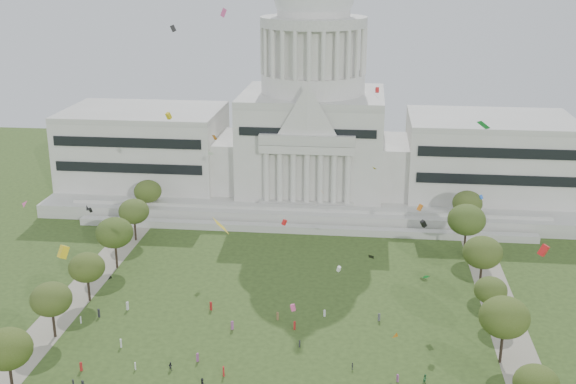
# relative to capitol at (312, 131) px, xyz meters

# --- Properties ---
(capitol) EXTENTS (160.00, 64.50, 91.30)m
(capitol) POSITION_rel_capitol_xyz_m (0.00, 0.00, 0.00)
(capitol) COLOR #B8B6AC
(capitol) RESTS_ON ground
(path_left) EXTENTS (8.00, 160.00, 0.04)m
(path_left) POSITION_rel_capitol_xyz_m (-48.00, -83.59, -22.28)
(path_left) COLOR gray
(path_left) RESTS_ON ground
(path_right) EXTENTS (8.00, 160.00, 0.04)m
(path_right) POSITION_rel_capitol_xyz_m (48.00, -83.59, -22.28)
(path_right) COLOR gray
(path_right) RESTS_ON ground
(row_tree_l_1) EXTENTS (8.86, 8.86, 12.59)m
(row_tree_l_1) POSITION_rel_capitol_xyz_m (-44.07, -116.55, -13.34)
(row_tree_l_1) COLOR black
(row_tree_l_1) RESTS_ON ground
(row_tree_r_1) EXTENTS (7.58, 7.58, 10.78)m
(row_tree_r_1) POSITION_rel_capitol_xyz_m (46.22, -115.34, -14.64)
(row_tree_r_1) COLOR black
(row_tree_r_1) RESTS_ON ground
(row_tree_l_2) EXTENTS (8.42, 8.42, 11.97)m
(row_tree_l_2) POSITION_rel_capitol_xyz_m (-45.04, -96.29, -13.79)
(row_tree_l_2) COLOR black
(row_tree_l_2) RESTS_ON ground
(row_tree_r_2) EXTENTS (9.55, 9.55, 13.58)m
(row_tree_r_2) POSITION_rel_capitol_xyz_m (44.17, -96.15, -12.64)
(row_tree_r_2) COLOR black
(row_tree_r_2) RESTS_ON ground
(row_tree_l_3) EXTENTS (8.12, 8.12, 11.55)m
(row_tree_l_3) POSITION_rel_capitol_xyz_m (-44.09, -79.67, -14.09)
(row_tree_l_3) COLOR black
(row_tree_l_3) RESTS_ON ground
(row_tree_r_3) EXTENTS (7.01, 7.01, 9.98)m
(row_tree_r_3) POSITION_rel_capitol_xyz_m (44.40, -79.10, -15.21)
(row_tree_r_3) COLOR black
(row_tree_r_3) RESTS_ON ground
(row_tree_l_4) EXTENTS (9.29, 9.29, 13.21)m
(row_tree_l_4) POSITION_rel_capitol_xyz_m (-44.08, -61.17, -12.90)
(row_tree_l_4) COLOR black
(row_tree_l_4) RESTS_ON ground
(row_tree_r_4) EXTENTS (9.19, 9.19, 13.06)m
(row_tree_r_4) POSITION_rel_capitol_xyz_m (44.76, -63.55, -13.01)
(row_tree_r_4) COLOR black
(row_tree_r_4) RESTS_ON ground
(row_tree_l_5) EXTENTS (8.33, 8.33, 11.85)m
(row_tree_l_5) POSITION_rel_capitol_xyz_m (-45.22, -42.58, -13.88)
(row_tree_l_5) COLOR black
(row_tree_l_5) RESTS_ON ground
(row_tree_r_5) EXTENTS (9.82, 9.82, 13.96)m
(row_tree_r_5) POSITION_rel_capitol_xyz_m (43.49, -43.40, -12.37)
(row_tree_r_5) COLOR black
(row_tree_r_5) RESTS_ON ground
(row_tree_l_6) EXTENTS (8.19, 8.19, 11.64)m
(row_tree_l_6) POSITION_rel_capitol_xyz_m (-46.87, -24.45, -14.02)
(row_tree_l_6) COLOR black
(row_tree_l_6) RESTS_ON ground
(row_tree_r_6) EXTENTS (8.42, 8.42, 11.97)m
(row_tree_r_6) POSITION_rel_capitol_xyz_m (45.96, -25.46, -13.79)
(row_tree_r_6) COLOR black
(row_tree_r_6) RESTS_ON ground
(person_2) EXTENTS (1.12, 1.03, 1.96)m
(person_2) POSITION_rel_capitol_xyz_m (29.36, -105.27, -21.32)
(person_2) COLOR #33723F
(person_2) RESTS_ON ground
(person_5) EXTENTS (1.15, 1.74, 1.75)m
(person_5) POSITION_rel_capitol_xyz_m (-10.87, -110.73, -21.42)
(person_5) COLOR #26262B
(person_5) RESTS_ON ground
(person_8) EXTENTS (0.93, 0.75, 1.66)m
(person_8) POSITION_rel_capitol_xyz_m (-18.12, -105.88, -21.47)
(person_8) COLOR #26262B
(person_8) RESTS_ON ground
(person_10) EXTENTS (0.52, 0.87, 1.43)m
(person_10) POSITION_rel_capitol_xyz_m (16.01, -101.86, -21.58)
(person_10) COLOR #4C4C51
(person_10) RESTS_ON ground
(distant_crowd) EXTENTS (66.76, 36.96, 1.94)m
(distant_crowd) POSITION_rel_capitol_xyz_m (-14.43, -98.32, -21.41)
(distant_crowd) COLOR #B21E1E
(distant_crowd) RESTS_ON ground
(kite_swarm) EXTENTS (89.19, 104.87, 61.97)m
(kite_swarm) POSITION_rel_capitol_xyz_m (4.86, -104.14, 8.14)
(kite_swarm) COLOR blue
(kite_swarm) RESTS_ON ground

